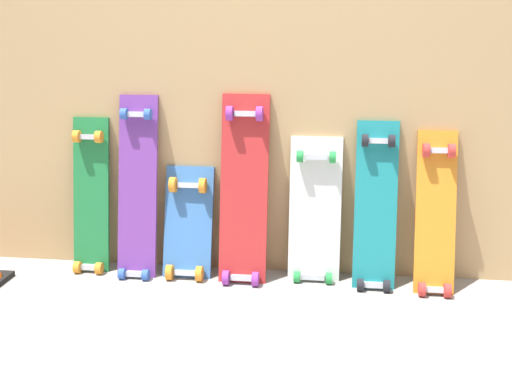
{
  "coord_description": "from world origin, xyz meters",
  "views": [
    {
      "loc": [
        0.37,
        -2.92,
        1.15
      ],
      "look_at": [
        0.0,
        -0.07,
        0.41
      ],
      "focal_mm": 46.57,
      "sensor_mm": 36.0,
      "label": 1
    }
  ],
  "objects_px": {
    "skateboard_teal": "(375,213)",
    "skateboard_green": "(91,202)",
    "skateboard_blue": "(188,229)",
    "skateboard_orange": "(436,220)",
    "skateboard_white": "(315,217)",
    "skateboard_red": "(244,196)",
    "skateboard_purple": "(137,194)"
  },
  "relations": [
    {
      "from": "skateboard_blue",
      "to": "skateboard_purple",
      "type": "bearing_deg",
      "value": -179.42
    },
    {
      "from": "skateboard_green",
      "to": "skateboard_blue",
      "type": "xyz_separation_m",
      "value": [
        0.47,
        -0.02,
        -0.11
      ]
    },
    {
      "from": "skateboard_white",
      "to": "skateboard_teal",
      "type": "distance_m",
      "value": 0.27
    },
    {
      "from": "skateboard_green",
      "to": "skateboard_red",
      "type": "relative_size",
      "value": 0.87
    },
    {
      "from": "skateboard_red",
      "to": "skateboard_teal",
      "type": "xyz_separation_m",
      "value": [
        0.59,
        0.0,
        -0.06
      ]
    },
    {
      "from": "skateboard_blue",
      "to": "skateboard_red",
      "type": "relative_size",
      "value": 0.63
    },
    {
      "from": "skateboard_red",
      "to": "skateboard_teal",
      "type": "distance_m",
      "value": 0.59
    },
    {
      "from": "skateboard_orange",
      "to": "skateboard_green",
      "type": "bearing_deg",
      "value": 178.51
    },
    {
      "from": "skateboard_green",
      "to": "skateboard_white",
      "type": "distance_m",
      "value": 1.06
    },
    {
      "from": "skateboard_teal",
      "to": "skateboard_orange",
      "type": "distance_m",
      "value": 0.26
    },
    {
      "from": "skateboard_purple",
      "to": "skateboard_teal",
      "type": "bearing_deg",
      "value": -0.04
    },
    {
      "from": "skateboard_blue",
      "to": "skateboard_white",
      "type": "height_order",
      "value": "skateboard_white"
    },
    {
      "from": "skateboard_green",
      "to": "skateboard_white",
      "type": "relative_size",
      "value": 1.09
    },
    {
      "from": "skateboard_blue",
      "to": "skateboard_orange",
      "type": "xyz_separation_m",
      "value": [
        1.11,
        -0.02,
        0.09
      ]
    },
    {
      "from": "skateboard_purple",
      "to": "skateboard_orange",
      "type": "bearing_deg",
      "value": -0.75
    },
    {
      "from": "skateboard_white",
      "to": "skateboard_teal",
      "type": "height_order",
      "value": "skateboard_teal"
    },
    {
      "from": "skateboard_teal",
      "to": "skateboard_red",
      "type": "bearing_deg",
      "value": -179.78
    },
    {
      "from": "skateboard_blue",
      "to": "skateboard_white",
      "type": "distance_m",
      "value": 0.59
    },
    {
      "from": "skateboard_green",
      "to": "skateboard_purple",
      "type": "xyz_separation_m",
      "value": [
        0.24,
        -0.02,
        0.05
      ]
    },
    {
      "from": "skateboard_orange",
      "to": "skateboard_teal",
      "type": "bearing_deg",
      "value": 176.32
    },
    {
      "from": "skateboard_red",
      "to": "skateboard_white",
      "type": "relative_size",
      "value": 1.25
    },
    {
      "from": "skateboard_red",
      "to": "skateboard_teal",
      "type": "relative_size",
      "value": 1.13
    },
    {
      "from": "skateboard_blue",
      "to": "skateboard_teal",
      "type": "height_order",
      "value": "skateboard_teal"
    },
    {
      "from": "skateboard_blue",
      "to": "skateboard_white",
      "type": "bearing_deg",
      "value": 3.09
    },
    {
      "from": "skateboard_green",
      "to": "skateboard_purple",
      "type": "distance_m",
      "value": 0.24
    },
    {
      "from": "skateboard_white",
      "to": "skateboard_red",
      "type": "bearing_deg",
      "value": -173.41
    },
    {
      "from": "skateboard_blue",
      "to": "skateboard_green",
      "type": "bearing_deg",
      "value": 177.41
    },
    {
      "from": "skateboard_teal",
      "to": "skateboard_green",
      "type": "bearing_deg",
      "value": 178.94
    },
    {
      "from": "skateboard_green",
      "to": "skateboard_blue",
      "type": "height_order",
      "value": "skateboard_green"
    },
    {
      "from": "skateboard_green",
      "to": "skateboard_blue",
      "type": "distance_m",
      "value": 0.48
    },
    {
      "from": "skateboard_teal",
      "to": "skateboard_orange",
      "type": "xyz_separation_m",
      "value": [
        0.26,
        -0.02,
        -0.02
      ]
    },
    {
      "from": "skateboard_green",
      "to": "skateboard_red",
      "type": "distance_m",
      "value": 0.74
    }
  ]
}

